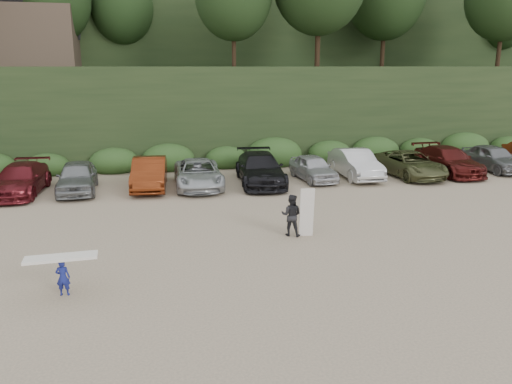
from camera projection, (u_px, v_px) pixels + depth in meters
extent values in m
plane|color=tan|center=(262.00, 252.00, 16.69)|extent=(120.00, 120.00, 0.00)
cube|color=black|center=(194.00, 108.00, 36.77)|extent=(80.00, 14.00, 6.00)
cube|color=black|center=(176.00, 47.00, 52.58)|extent=(90.00, 30.00, 16.00)
cube|color=#2B491E|center=(199.00, 159.00, 30.15)|extent=(46.20, 2.00, 1.20)
cube|color=brown|center=(18.00, 37.00, 34.92)|extent=(8.00, 6.00, 4.00)
imported|color=maroon|center=(20.00, 180.00, 24.01)|extent=(2.36, 5.13, 1.45)
imported|color=gray|center=(77.00, 177.00, 24.42)|extent=(1.93, 4.50, 1.51)
imported|color=maroon|center=(149.00, 173.00, 25.18)|extent=(1.96, 4.80, 1.55)
imported|color=#ADB1B4|center=(198.00, 174.00, 25.42)|extent=(2.47, 5.10, 1.40)
imported|color=black|center=(260.00, 169.00, 26.14)|extent=(2.66, 5.66, 1.60)
imported|color=#B3B4B9|center=(313.00, 168.00, 27.04)|extent=(1.93, 4.12, 1.36)
imported|color=silver|center=(355.00, 164.00, 27.61)|extent=(1.76, 4.78, 1.56)
imported|color=brown|center=(410.00, 164.00, 27.90)|extent=(2.67, 5.20, 1.40)
imported|color=#4D1311|center=(448.00, 161.00, 28.65)|extent=(2.20, 5.26, 1.52)
imported|color=slate|center=(493.00, 158.00, 29.51)|extent=(1.86, 4.48, 1.52)
imported|color=navy|center=(63.00, 277.00, 13.42)|extent=(0.40, 0.28, 1.02)
cube|color=silver|center=(61.00, 258.00, 13.28)|extent=(1.89, 0.60, 0.07)
imported|color=black|center=(291.00, 215.00, 18.13)|extent=(0.93, 0.86, 1.55)
cube|color=beige|center=(307.00, 213.00, 17.96)|extent=(0.54, 0.32, 1.82)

